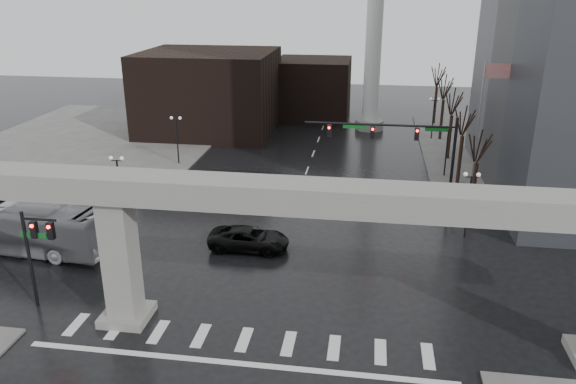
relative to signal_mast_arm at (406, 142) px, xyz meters
The scene contains 23 objects.
ground 21.64m from the signal_mast_arm, 115.57° to the right, with size 160.00×160.00×0.00m, color black.
sidewalk_ne 24.86m from the signal_mast_arm, 45.33° to the left, with size 28.00×36.00×0.15m, color slate.
sidewalk_nw 39.41m from the signal_mast_arm, 153.82° to the left, with size 28.00×36.00×0.15m, color slate.
elevated_guideway 20.35m from the signal_mast_arm, 112.35° to the right, with size 48.00×2.60×8.70m.
building_far_left 32.68m from the signal_mast_arm, 134.74° to the left, with size 16.00×14.00×10.00m, color black.
building_far_mid 35.02m from the signal_mast_arm, 108.32° to the left, with size 10.00×10.00×8.00m, color black.
smokestack 28.38m from the signal_mast_arm, 96.28° to the left, with size 3.60×3.60×30.00m.
signal_mast_arm is the anchor object (origin of this frame).
signal_left_pole 28.09m from the signal_mast_arm, 139.26° to the right, with size 2.30×0.30×6.00m.
flagpole_assembly 7.27m from the signal_mast_arm, 26.93° to the left, with size 2.06×0.12×12.00m.
lamp_right_0 6.99m from the signal_mast_arm, 46.80° to the right, with size 1.22×0.32×5.11m.
lamp_right_1 10.51m from the signal_mast_arm, 63.90° to the left, with size 1.22×0.32×5.11m.
lamp_right_2 23.75m from the signal_mast_arm, 79.01° to the left, with size 1.22×0.32×5.11m.
lamp_left_0 23.12m from the signal_mast_arm, 167.96° to the right, with size 1.22×0.32×5.11m.
lamp_left_1 24.42m from the signal_mast_arm, 157.75° to the left, with size 1.22×0.32×5.11m.
lamp_left_2 32.40m from the signal_mast_arm, 134.11° to the left, with size 1.22×0.32×5.11m.
tree_right_0 6.37m from the signal_mast_arm, ahead, with size 1.09×1.58×7.50m.
tree_right_1 9.57m from the signal_mast_arm, 52.50° to the left, with size 1.09×1.61×7.67m.
tree_right_2 16.45m from the signal_mast_arm, 70.00° to the left, with size 1.10×1.63×7.85m.
tree_right_3 24.04m from the signal_mast_arm, 76.58° to the left, with size 1.11×1.66×8.02m.
tree_right_4 31.83m from the signal_mast_arm, 79.94° to the left, with size 1.12×1.69×8.19m.
pickup_truck 15.17m from the signal_mast_arm, 140.45° to the right, with size 2.64×5.72×1.59m, color black.
city_bus 29.36m from the signal_mast_arm, 156.42° to the right, with size 3.00×12.82×3.57m, color #9E9EA3.
Camera 1 is at (6.04, -25.65, 17.93)m, focal length 35.00 mm.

